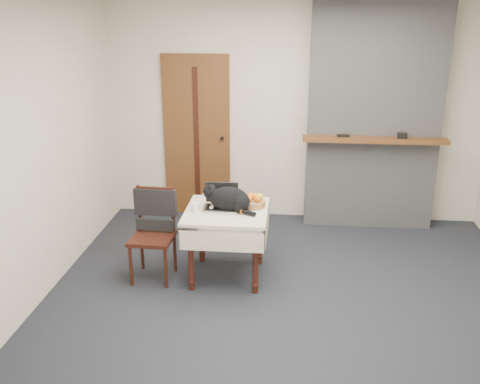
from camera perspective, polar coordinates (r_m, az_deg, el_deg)
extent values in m
plane|color=black|center=(5.07, 5.37, -10.80)|extent=(4.50, 4.50, 0.00)
cube|color=beige|center=(6.51, 5.90, 8.26)|extent=(4.50, 0.02, 2.60)
cube|color=beige|center=(5.07, -20.51, 3.94)|extent=(0.02, 4.00, 2.60)
cube|color=brown|center=(6.65, -4.63, 5.89)|extent=(0.82, 0.05, 2.00)
cube|color=#33160D|center=(6.62, -4.67, 5.83)|extent=(0.06, 0.01, 1.70)
cylinder|color=black|center=(6.56, -1.93, 5.75)|extent=(0.04, 0.06, 0.04)
cube|color=gray|center=(6.43, 14.02, 7.65)|extent=(1.50, 0.30, 2.60)
cube|color=brown|center=(6.24, 14.16, 5.41)|extent=(1.62, 0.18, 0.05)
cube|color=black|center=(6.19, 10.97, 5.91)|extent=(0.14, 0.04, 0.03)
cube|color=black|center=(6.28, 16.92, 5.76)|extent=(0.10, 0.07, 0.06)
cylinder|color=#33160D|center=(5.00, -5.26, -7.10)|extent=(0.06, 0.06, 0.64)
sphere|color=#33160D|center=(5.11, -5.18, -9.51)|extent=(0.07, 0.07, 0.07)
cylinder|color=#33160D|center=(4.93, 1.66, -7.43)|extent=(0.06, 0.06, 0.64)
sphere|color=#33160D|center=(5.04, 1.63, -9.87)|extent=(0.07, 0.07, 0.07)
cylinder|color=#33160D|center=(5.54, -4.12, -4.35)|extent=(0.06, 0.06, 0.64)
sphere|color=#33160D|center=(5.64, -4.06, -6.59)|extent=(0.07, 0.07, 0.07)
cylinder|color=#33160D|center=(5.47, 2.11, -4.61)|extent=(0.06, 0.06, 0.64)
sphere|color=#33160D|center=(5.57, 2.08, -6.86)|extent=(0.07, 0.07, 0.07)
cube|color=beige|center=(5.09, -1.44, -2.24)|extent=(0.78, 0.78, 0.06)
cube|color=beige|center=(4.78, -1.99, -5.16)|extent=(0.78, 0.01, 0.22)
cube|color=beige|center=(5.48, -0.94, -1.84)|extent=(0.78, 0.01, 0.22)
cube|color=beige|center=(5.19, -5.66, -3.21)|extent=(0.01, 0.78, 0.22)
cube|color=beige|center=(5.10, 2.88, -3.54)|extent=(0.01, 0.78, 0.22)
cube|color=#B7B7BC|center=(5.08, -2.12, -1.79)|extent=(0.32, 0.23, 0.02)
cube|color=black|center=(5.08, -2.12, -1.67)|extent=(0.27, 0.16, 0.00)
cube|color=black|center=(5.16, -1.95, -0.02)|extent=(0.32, 0.06, 0.22)
cube|color=#96B5DB|center=(5.16, -1.96, -0.03)|extent=(0.30, 0.05, 0.20)
ellipsoid|color=black|center=(5.03, -1.23, -0.71)|extent=(0.39, 0.26, 0.23)
ellipsoid|color=black|center=(5.01, -0.01, -1.05)|extent=(0.22, 0.23, 0.19)
sphere|color=black|center=(5.06, -3.23, 0.06)|extent=(0.15, 0.15, 0.13)
ellipsoid|color=white|center=(5.09, -3.70, -0.25)|extent=(0.07, 0.08, 0.06)
ellipsoid|color=white|center=(5.09, -2.85, -1.03)|extent=(0.07, 0.09, 0.09)
cone|color=black|center=(5.00, -3.26, 0.63)|extent=(0.05, 0.06, 0.06)
cone|color=black|center=(5.07, -2.99, 0.90)|extent=(0.05, 0.06, 0.06)
cylinder|color=black|center=(4.95, 0.64, -2.16)|extent=(0.19, 0.13, 0.04)
sphere|color=white|center=(5.07, -3.05, -1.72)|extent=(0.04, 0.04, 0.04)
sphere|color=white|center=(5.14, -2.76, -1.38)|extent=(0.04, 0.04, 0.04)
cylinder|color=white|center=(5.04, -4.76, -1.66)|extent=(0.07, 0.07, 0.08)
cylinder|color=#A55114|center=(4.97, 0.15, -2.06)|extent=(0.03, 0.03, 0.06)
cylinder|color=silver|center=(4.95, 0.15, -1.69)|extent=(0.03, 0.03, 0.01)
cylinder|color=#AD7946|center=(5.15, 1.48, -1.23)|extent=(0.22, 0.22, 0.06)
sphere|color=#F65514|center=(5.11, 0.97, -0.67)|extent=(0.07, 0.07, 0.07)
sphere|color=#F65514|center=(5.09, 1.85, -0.73)|extent=(0.07, 0.07, 0.07)
sphere|color=#F65514|center=(5.17, 1.52, -0.41)|extent=(0.07, 0.07, 0.07)
sphere|color=yellow|center=(5.15, 2.10, -0.50)|extent=(0.07, 0.07, 0.07)
sphere|color=#F65514|center=(5.17, 1.12, -0.43)|extent=(0.07, 0.07, 0.07)
cube|color=black|center=(5.07, 0.95, -1.88)|extent=(0.12, 0.09, 0.01)
cube|color=#33160D|center=(5.21, -9.35, -4.90)|extent=(0.41, 0.41, 0.04)
cylinder|color=#33160D|center=(5.21, -11.57, -7.65)|extent=(0.03, 0.03, 0.42)
cylinder|color=#33160D|center=(5.11, -7.94, -7.98)|extent=(0.03, 0.03, 0.42)
cylinder|color=#33160D|center=(5.49, -10.42, -6.08)|extent=(0.03, 0.03, 0.42)
cylinder|color=#33160D|center=(5.40, -6.97, -6.35)|extent=(0.03, 0.03, 0.42)
cylinder|color=#33160D|center=(5.32, -10.71, -1.71)|extent=(0.03, 0.03, 0.47)
cylinder|color=#33160D|center=(5.22, -7.17, -1.91)|extent=(0.03, 0.03, 0.47)
cube|color=#33160D|center=(5.24, -9.01, -0.85)|extent=(0.34, 0.04, 0.26)
cube|color=black|center=(5.23, -9.03, -1.08)|extent=(0.42, 0.07, 0.26)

